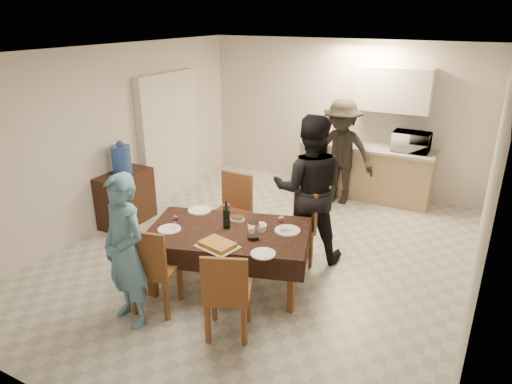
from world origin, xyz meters
TOP-DOWN VIEW (x-y plane):
  - floor at (0.00, 0.00)m, footprint 5.00×6.00m
  - ceiling at (0.00, 0.00)m, footprint 5.00×6.00m
  - wall_back at (0.00, 3.00)m, footprint 5.00×0.02m
  - wall_front at (0.00, -3.00)m, footprint 5.00×0.02m
  - wall_left at (-2.50, 0.00)m, footprint 0.02×6.00m
  - wall_right at (2.50, 0.00)m, footprint 0.02×6.00m
  - stub_partition at (-2.42, 1.20)m, footprint 0.15×1.40m
  - kitchen_base_cabinet at (0.60, 2.68)m, footprint 2.20×0.60m
  - kitchen_worktop at (0.60, 2.68)m, footprint 2.24×0.64m
  - upper_cabinet at (0.90, 2.82)m, footprint 1.20×0.34m
  - dining_table at (-0.02, -0.82)m, footprint 2.05×1.55m
  - chair_near_left at (-0.47, -1.67)m, footprint 0.56×0.57m
  - chair_near_right at (0.43, -1.66)m, footprint 0.57×0.59m
  - chair_far_left at (-0.47, -0.17)m, footprint 0.48×0.48m
  - chair_far_right at (0.43, -0.16)m, footprint 0.62×0.65m
  - console at (-2.28, -0.09)m, footprint 0.43×0.86m
  - water_jug at (-2.28, -0.09)m, footprint 0.28×0.28m
  - wine_bottle at (-0.07, -0.77)m, footprint 0.08×0.08m
  - water_pitcher at (0.33, -0.87)m, footprint 0.13×0.13m
  - savoury_tart at (0.08, -1.20)m, footprint 0.47×0.39m
  - salad_bowl at (0.28, -0.64)m, footprint 0.17×0.17m
  - mushroom_dish at (-0.07, -0.54)m, footprint 0.18×0.18m
  - wine_glass_a at (-0.57, -1.07)m, footprint 0.08×0.08m
  - wine_glass_b at (0.53, -0.57)m, footprint 0.09×0.09m
  - wine_glass_c at (-0.22, -0.52)m, footprint 0.09×0.09m
  - plate_near_left at (-0.62, -1.12)m, footprint 0.26×0.26m
  - plate_near_right at (0.58, -1.12)m, footprint 0.26×0.26m
  - plate_far_left at (-0.62, -0.52)m, footprint 0.29×0.29m
  - plate_far_right at (0.58, -0.52)m, footprint 0.29×0.29m
  - microwave at (1.30, 2.68)m, footprint 0.57×0.39m
  - person_near at (-0.57, -1.87)m, footprint 0.66×0.52m
  - person_far at (0.53, 0.23)m, footprint 1.11×0.99m
  - person_kitchen at (0.28, 2.23)m, footprint 1.12×0.65m

SIDE VIEW (x-z plane):
  - floor at x=0.00m, z-range -0.01..0.01m
  - console at x=-2.28m, z-range 0.00..0.80m
  - kitchen_base_cabinet at x=0.60m, z-range 0.00..0.86m
  - chair_near_right at x=0.43m, z-range 0.33..0.85m
  - chair_far_right at x=0.43m, z-range 0.34..0.88m
  - chair_near_left at x=-0.47m, z-range 0.34..0.89m
  - chair_far_left at x=-0.47m, z-range 0.35..0.91m
  - dining_table at x=-0.02m, z-range 0.32..1.03m
  - plate_near_right at x=0.58m, z-range 0.71..0.72m
  - plate_near_left at x=-0.62m, z-range 0.71..0.72m
  - plate_far_right at x=0.58m, z-range 0.71..0.72m
  - plate_far_left at x=-0.62m, z-range 0.71..0.72m
  - mushroom_dish at x=-0.07m, z-range 0.71..0.74m
  - savoury_tart at x=0.08m, z-range 0.71..0.76m
  - salad_bowl at x=0.28m, z-range 0.71..0.77m
  - wine_glass_a at x=-0.57m, z-range 0.71..0.88m
  - person_near at x=-0.57m, z-range 0.00..1.61m
  - wine_glass_c at x=-0.22m, z-range 0.71..0.91m
  - water_pitcher at x=0.33m, z-range 0.71..0.91m
  - wine_glass_b at x=0.53m, z-range 0.71..0.91m
  - person_kitchen at x=0.28m, z-range 0.00..1.74m
  - wine_bottle at x=-0.07m, z-range 0.71..1.04m
  - kitchen_worktop at x=0.60m, z-range 0.86..0.91m
  - person_far at x=0.53m, z-range 0.00..1.90m
  - water_jug at x=-2.28m, z-range 0.80..1.22m
  - stub_partition at x=-2.42m, z-range 0.00..2.10m
  - microwave at x=1.30m, z-range 0.91..1.23m
  - wall_back at x=0.00m, z-range 0.00..2.60m
  - wall_front at x=0.00m, z-range 0.00..2.60m
  - wall_left at x=-2.50m, z-range 0.00..2.60m
  - wall_right at x=2.50m, z-range 0.00..2.60m
  - upper_cabinet at x=0.90m, z-range 1.50..2.20m
  - ceiling at x=0.00m, z-range 2.59..2.61m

